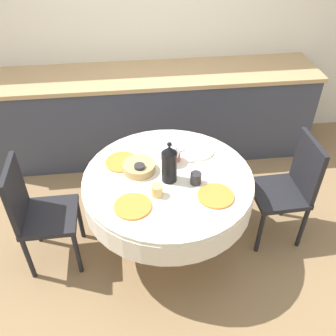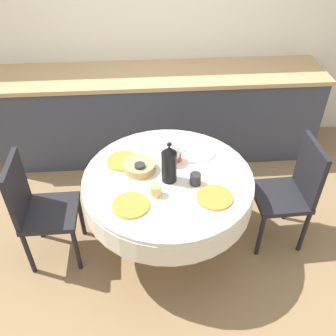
% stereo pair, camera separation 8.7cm
% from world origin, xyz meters
% --- Properties ---
extents(ground_plane, '(12.00, 12.00, 0.00)m').
position_xyz_m(ground_plane, '(0.00, 0.00, 0.00)').
color(ground_plane, '#8E704C').
extents(wall_back, '(7.00, 0.05, 2.60)m').
position_xyz_m(wall_back, '(0.00, 1.66, 1.30)').
color(wall_back, silver).
rests_on(wall_back, ground_plane).
extents(kitchen_counter, '(3.24, 0.64, 0.91)m').
position_xyz_m(kitchen_counter, '(0.00, 1.33, 0.46)').
color(kitchen_counter, '#383D4C').
rests_on(kitchen_counter, ground_plane).
extents(dining_table, '(1.23, 1.23, 0.73)m').
position_xyz_m(dining_table, '(0.00, 0.00, 0.61)').
color(dining_table, tan).
rests_on(dining_table, ground_plane).
extents(chair_left, '(0.41, 0.41, 0.92)m').
position_xyz_m(chair_left, '(0.95, 0.03, 0.52)').
color(chair_left, black).
rests_on(chair_left, ground_plane).
extents(chair_right, '(0.41, 0.41, 0.92)m').
position_xyz_m(chair_right, '(-0.95, -0.01, 0.52)').
color(chair_right, black).
rests_on(chair_right, ground_plane).
extents(plate_near_left, '(0.24, 0.24, 0.01)m').
position_xyz_m(plate_near_left, '(-0.26, -0.27, 0.74)').
color(plate_near_left, orange).
rests_on(plate_near_left, dining_table).
extents(cup_near_left, '(0.08, 0.08, 0.08)m').
position_xyz_m(cup_near_left, '(-0.09, -0.18, 0.77)').
color(cup_near_left, '#DBB766').
rests_on(cup_near_left, dining_table).
extents(plate_near_right, '(0.24, 0.24, 0.01)m').
position_xyz_m(plate_near_right, '(0.29, -0.24, 0.74)').
color(plate_near_right, orange).
rests_on(plate_near_right, dining_table).
extents(cup_near_right, '(0.08, 0.08, 0.08)m').
position_xyz_m(cup_near_right, '(0.18, -0.09, 0.77)').
color(cup_near_right, '#28282D').
rests_on(cup_near_right, dining_table).
extents(plate_far_left, '(0.24, 0.24, 0.01)m').
position_xyz_m(plate_far_left, '(-0.32, 0.20, 0.74)').
color(plate_far_left, orange).
rests_on(plate_far_left, dining_table).
extents(cup_far_left, '(0.08, 0.08, 0.08)m').
position_xyz_m(cup_far_left, '(-0.20, 0.05, 0.77)').
color(cup_far_left, '#28282D').
rests_on(cup_far_left, dining_table).
extents(plate_far_right, '(0.24, 0.24, 0.01)m').
position_xyz_m(plate_far_right, '(0.26, 0.27, 0.74)').
color(plate_far_right, white).
rests_on(plate_far_right, dining_table).
extents(cup_far_right, '(0.08, 0.08, 0.08)m').
position_xyz_m(cup_far_right, '(0.08, 0.19, 0.77)').
color(cup_far_right, '#CC4C3D').
rests_on(cup_far_right, dining_table).
extents(coffee_carafe, '(0.11, 0.11, 0.32)m').
position_xyz_m(coffee_carafe, '(0.01, -0.03, 0.87)').
color(coffee_carafe, black).
rests_on(coffee_carafe, dining_table).
extents(teapot, '(0.20, 0.15, 0.19)m').
position_xyz_m(teapot, '(0.03, 0.17, 0.82)').
color(teapot, white).
rests_on(teapot, dining_table).
extents(bread_basket, '(0.23, 0.23, 0.06)m').
position_xyz_m(bread_basket, '(-0.20, 0.09, 0.76)').
color(bread_basket, tan).
rests_on(bread_basket, dining_table).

